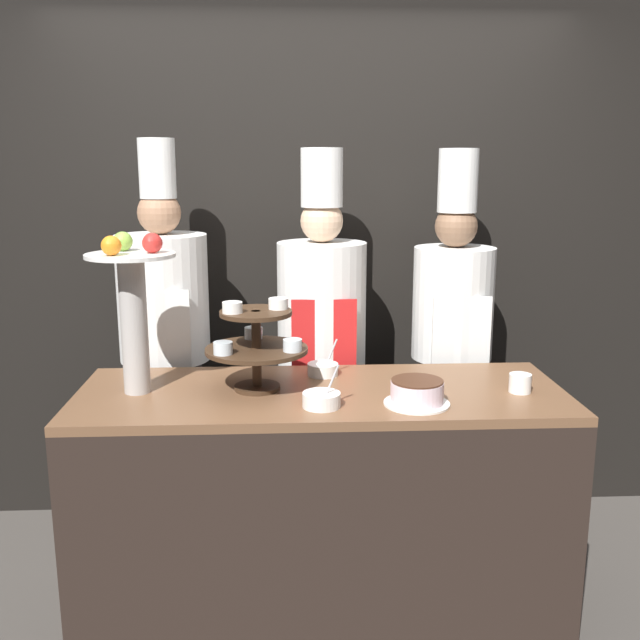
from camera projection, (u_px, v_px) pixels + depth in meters
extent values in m
cube|color=black|center=(311.00, 243.00, 3.55)|extent=(10.00, 0.06, 2.80)
cube|color=black|center=(321.00, 510.00, 2.79)|extent=(1.84, 0.68, 0.91)
cube|color=brown|center=(321.00, 395.00, 2.69)|extent=(1.84, 0.68, 0.03)
cylinder|color=#3D2819|center=(257.00, 387.00, 2.69)|extent=(0.17, 0.17, 0.02)
cylinder|color=#3D2819|center=(257.00, 351.00, 2.66)|extent=(0.04, 0.04, 0.30)
cylinder|color=#3D2819|center=(257.00, 350.00, 2.66)|extent=(0.39, 0.39, 0.02)
cylinder|color=#3D2819|center=(256.00, 313.00, 2.63)|extent=(0.27, 0.27, 0.02)
cylinder|color=silver|center=(292.00, 345.00, 2.61)|extent=(0.07, 0.07, 0.04)
cylinder|color=gold|center=(292.00, 347.00, 2.61)|extent=(0.06, 0.06, 0.03)
cylinder|color=silver|center=(253.00, 333.00, 2.80)|extent=(0.07, 0.07, 0.04)
cylinder|color=beige|center=(253.00, 335.00, 2.80)|extent=(0.06, 0.06, 0.03)
cylinder|color=silver|center=(223.00, 348.00, 2.57)|extent=(0.07, 0.07, 0.04)
cylinder|color=red|center=(223.00, 350.00, 2.57)|extent=(0.06, 0.06, 0.03)
cylinder|color=white|center=(278.00, 304.00, 2.66)|extent=(0.07, 0.07, 0.04)
cylinder|color=white|center=(232.00, 307.00, 2.59)|extent=(0.07, 0.07, 0.04)
cylinder|color=#B2ADA8|center=(134.00, 326.00, 2.61)|extent=(0.10, 0.10, 0.51)
cylinder|color=white|center=(130.00, 255.00, 2.56)|extent=(0.32, 0.32, 0.01)
sphere|color=red|center=(152.00, 243.00, 2.55)|extent=(0.07, 0.07, 0.07)
sphere|color=#84B742|center=(123.00, 241.00, 2.61)|extent=(0.07, 0.07, 0.07)
sphere|color=orange|center=(111.00, 246.00, 2.48)|extent=(0.07, 0.07, 0.07)
cylinder|color=white|center=(417.00, 403.00, 2.53)|extent=(0.23, 0.23, 0.01)
cylinder|color=silver|center=(417.00, 392.00, 2.52)|extent=(0.19, 0.19, 0.08)
cylinder|color=#472819|center=(417.00, 381.00, 2.51)|extent=(0.18, 0.18, 0.01)
cylinder|color=white|center=(520.00, 383.00, 2.66)|extent=(0.08, 0.08, 0.07)
cylinder|color=white|center=(321.00, 400.00, 2.50)|extent=(0.13, 0.13, 0.05)
cylinder|color=#BCBCC1|center=(332.00, 380.00, 2.48)|extent=(0.05, 0.01, 0.11)
cylinder|color=white|center=(323.00, 369.00, 2.87)|extent=(0.12, 0.12, 0.05)
cylinder|color=#BCBCC1|center=(331.00, 353.00, 2.86)|extent=(0.05, 0.01, 0.11)
cube|color=black|center=(171.00, 452.00, 3.35)|extent=(0.30, 0.17, 0.91)
cylinder|color=white|center=(163.00, 298.00, 3.19)|extent=(0.40, 0.40, 0.57)
cube|color=white|center=(157.00, 332.00, 3.03)|extent=(0.28, 0.01, 0.36)
sphere|color=#A37556|center=(159.00, 213.00, 3.11)|extent=(0.19, 0.19, 0.19)
cylinder|color=white|center=(157.00, 168.00, 3.07)|extent=(0.16, 0.16, 0.26)
cube|color=black|center=(322.00, 455.00, 3.39)|extent=(0.30, 0.17, 0.86)
cylinder|color=white|center=(322.00, 307.00, 3.24)|extent=(0.40, 0.40, 0.59)
cube|color=red|center=(324.00, 342.00, 3.08)|extent=(0.28, 0.01, 0.37)
sphere|color=#DBB28E|center=(322.00, 221.00, 3.15)|extent=(0.19, 0.19, 0.19)
cylinder|color=white|center=(322.00, 178.00, 3.11)|extent=(0.18, 0.18, 0.25)
cube|color=#38332D|center=(447.00, 448.00, 3.42)|extent=(0.28, 0.15, 0.90)
cylinder|color=white|center=(453.00, 303.00, 3.26)|extent=(0.37, 0.37, 0.51)
cube|color=white|center=(461.00, 334.00, 3.12)|extent=(0.26, 0.01, 0.33)
sphere|color=#846047|center=(456.00, 226.00, 3.19)|extent=(0.19, 0.19, 0.19)
cylinder|color=white|center=(458.00, 181.00, 3.15)|extent=(0.18, 0.18, 0.28)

